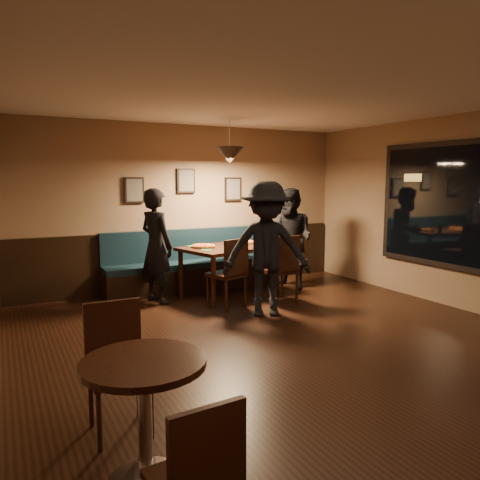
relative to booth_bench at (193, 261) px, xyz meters
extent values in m
plane|color=black|center=(0.00, -3.20, -0.50)|extent=(7.00, 7.00, 0.00)
plane|color=silver|center=(0.00, -3.20, 2.30)|extent=(7.00, 7.00, 0.00)
plane|color=#8C704F|center=(0.00, 0.30, 0.90)|extent=(6.00, 0.00, 6.00)
cube|color=black|center=(0.00, 0.27, 0.00)|extent=(5.88, 0.06, 1.00)
cube|color=black|center=(2.96, -2.70, 1.00)|extent=(0.06, 2.56, 1.86)
plane|color=black|center=(2.93, -2.70, 1.00)|extent=(0.00, 2.40, 2.40)
cube|color=black|center=(-0.90, 0.27, 1.20)|extent=(0.32, 0.04, 0.42)
cube|color=black|center=(0.00, 0.27, 1.35)|extent=(0.32, 0.04, 0.42)
cube|color=black|center=(0.90, 0.27, 1.20)|extent=(0.32, 0.04, 0.42)
cone|color=black|center=(0.38, -0.66, 1.75)|extent=(0.44, 0.44, 0.25)
cube|color=black|center=(0.38, -0.66, -0.09)|extent=(1.72, 1.33, 0.81)
imported|color=black|center=(-0.79, -0.51, 0.37)|extent=(0.61, 0.74, 1.74)
imported|color=black|center=(1.54, -0.66, 0.36)|extent=(0.87, 0.99, 1.73)
imported|color=black|center=(0.34, -1.87, 0.42)|extent=(1.37, 1.10, 1.85)
cylinder|color=gold|center=(-0.05, -0.59, 0.33)|extent=(0.48, 0.48, 0.04)
cylinder|color=#CB6726|center=(0.35, -0.87, 0.33)|extent=(0.34, 0.34, 0.04)
cylinder|color=orange|center=(0.79, -0.48, 0.33)|extent=(0.38, 0.38, 0.04)
cylinder|color=black|center=(1.02, -1.01, 0.39)|extent=(0.10, 0.10, 0.16)
cylinder|color=maroon|center=(0.90, -0.74, 0.38)|extent=(0.04, 0.04, 0.13)
cube|color=#1D7020|center=(-0.16, -0.40, 0.32)|extent=(0.18, 0.18, 0.01)
cube|color=#1B6535|center=(-0.14, -0.91, 0.31)|extent=(0.20, 0.20, 0.01)
cube|color=silver|center=(0.32, -1.00, 0.31)|extent=(0.21, 0.05, 0.00)
cylinder|color=black|center=(-2.17, -4.64, -0.10)|extent=(0.83, 0.83, 0.80)
camera|label=1|loc=(-2.88, -7.25, 1.36)|focal=34.70mm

